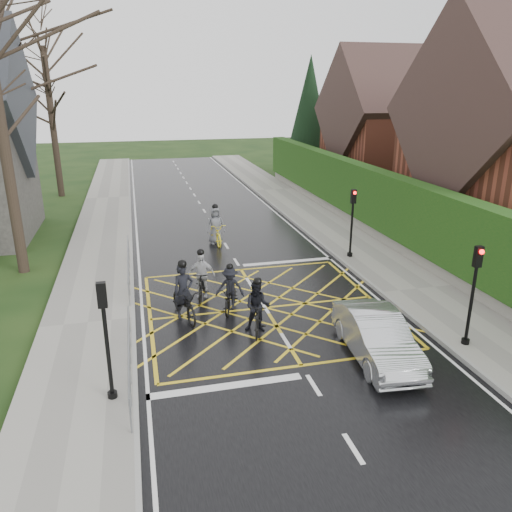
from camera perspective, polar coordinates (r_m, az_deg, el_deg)
name	(u,v)px	position (r m, az deg, el deg)	size (l,w,h in m)	color
ground	(265,308)	(17.80, 1.03, -5.94)	(120.00, 120.00, 0.00)	black
road	(265,308)	(17.80, 1.03, -5.93)	(9.00, 80.00, 0.01)	black
sidewalk_right	(417,290)	(20.05, 17.89, -3.75)	(3.00, 80.00, 0.15)	gray
sidewalk_left	(88,324)	(17.37, -18.64, -7.39)	(3.00, 80.00, 0.15)	gray
stone_wall	(384,237)	(25.69, 14.46, 2.14)	(0.50, 38.00, 0.70)	slate
hedge	(387,202)	(25.26, 14.78, 5.95)	(0.90, 38.00, 2.80)	#153E11
house_far	(398,131)	(38.71, 15.94, 13.52)	(9.80, 8.80, 10.30)	brown
conifer	(309,117)	(44.28, 6.11, 15.51)	(4.60, 4.60, 10.00)	black
tree_mid	(8,62)	(30.21, -26.52, 19.20)	(10.08, 10.08, 12.48)	black
tree_far	(48,91)	(37.97, -22.64, 17.04)	(8.40, 8.40, 10.40)	black
railing_south	(129,353)	(13.84, -14.29, -10.65)	(0.05, 5.04, 1.03)	slate
railing_north	(128,261)	(20.73, -14.40, -0.57)	(0.05, 6.04, 1.03)	slate
traffic_light_ne	(352,224)	(22.63, 10.89, 3.63)	(0.24, 0.31, 3.21)	black
traffic_light_se	(472,297)	(15.81, 23.47, -4.33)	(0.24, 0.31, 3.21)	black
traffic_light_sw	(107,343)	(12.57, -16.67, -9.48)	(0.24, 0.31, 3.21)	black
cyclist_rear	(184,300)	(16.96, -8.22, -4.96)	(1.22, 2.24, 2.07)	black
cyclist_back	(258,312)	(15.88, 0.22, -6.38)	(1.07, 1.90, 1.84)	black
cyclist_mid	(230,293)	(17.48, -2.93, -4.23)	(1.21, 1.84, 1.69)	black
cyclist_front	(202,280)	(18.51, -6.21, -2.72)	(1.08, 1.95, 1.88)	black
cyclist_lead	(216,230)	(24.84, -4.62, 2.96)	(0.94, 2.12, 2.02)	yellow
car	(377,336)	(14.85, 13.63, -8.92)	(1.43, 4.09, 1.35)	silver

